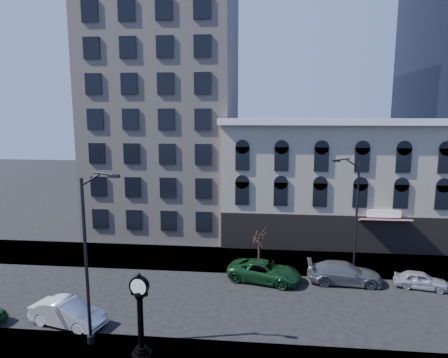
# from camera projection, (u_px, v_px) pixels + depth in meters

# --- Properties ---
(ground) EXTENTS (160.00, 160.00, 0.00)m
(ground) POSITION_uv_depth(u_px,v_px,m) (190.00, 300.00, 28.03)
(ground) COLOR black
(ground) RESTS_ON ground
(sidewalk_far) EXTENTS (160.00, 6.00, 0.12)m
(sidewalk_far) POSITION_uv_depth(u_px,v_px,m) (206.00, 258.00, 35.88)
(sidewalk_far) COLOR gray
(sidewalk_far) RESTS_ON ground
(cream_tower) EXTENTS (15.90, 15.40, 42.50)m
(cream_tower) POSITION_uv_depth(u_px,v_px,m) (165.00, 55.00, 44.03)
(cream_tower) COLOR #BBAA96
(cream_tower) RESTS_ON ground
(victorian_row) EXTENTS (22.60, 11.19, 12.50)m
(victorian_row) POSITION_uv_depth(u_px,v_px,m) (331.00, 181.00, 41.43)
(victorian_row) COLOR #A09B84
(victorian_row) RESTS_ON ground
(street_clock) EXTENTS (1.08, 1.08, 4.74)m
(street_clock) POSITION_uv_depth(u_px,v_px,m) (140.00, 320.00, 20.86)
(street_clock) COLOR black
(street_clock) RESTS_ON sidewalk_near
(street_lamp_near) EXTENTS (2.59, 0.63, 10.02)m
(street_lamp_near) POSITION_uv_depth(u_px,v_px,m) (96.00, 214.00, 21.18)
(street_lamp_near) COLOR black
(street_lamp_near) RESTS_ON sidewalk_near
(street_lamp_far) EXTENTS (2.44, 0.85, 9.57)m
(street_lamp_far) POSITION_uv_depth(u_px,v_px,m) (350.00, 186.00, 31.37)
(street_lamp_far) COLOR black
(street_lamp_far) RESTS_ON sidewalk_far
(bare_tree_far) EXTENTS (2.01, 2.01, 3.45)m
(bare_tree_far) POSITION_uv_depth(u_px,v_px,m) (259.00, 233.00, 34.58)
(bare_tree_far) COLOR #332019
(bare_tree_far) RESTS_ON sidewalk_far
(car_near_b) EXTENTS (5.08, 2.80, 1.59)m
(car_near_b) POSITION_uv_depth(u_px,v_px,m) (68.00, 313.00, 24.62)
(car_near_b) COLOR silver
(car_near_b) RESTS_ON ground
(car_far_a) EXTENTS (6.15, 3.95, 1.58)m
(car_far_a) POSITION_uv_depth(u_px,v_px,m) (264.00, 271.00, 31.08)
(car_far_a) COLOR #143F1E
(car_far_a) RESTS_ON ground
(car_far_b) EXTENTS (5.69, 2.47, 1.63)m
(car_far_b) POSITION_uv_depth(u_px,v_px,m) (344.00, 273.00, 30.71)
(car_far_b) COLOR #595B60
(car_far_b) RESTS_ON ground
(car_far_c) EXTENTS (3.97, 2.22, 1.28)m
(car_far_c) POSITION_uv_depth(u_px,v_px,m) (421.00, 280.00, 29.83)
(car_far_c) COLOR #A5A8AD
(car_far_c) RESTS_ON ground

